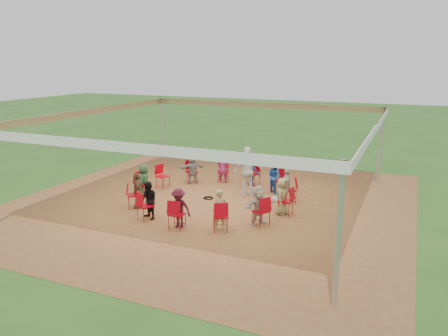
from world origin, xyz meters
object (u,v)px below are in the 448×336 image
at_px(person_seated_8, 149,201).
at_px(person_seated_9, 179,208).
at_px(chair_12, 261,211).
at_px(person_seated_6, 144,181).
at_px(person_seated_11, 259,205).
at_px(chair_1, 290,190).
at_px(person_seated_0, 282,196).
at_px(standing_person, 248,171).
at_px(person_seated_4, 223,168).
at_px(cable_coil, 208,198).
at_px(chair_11, 220,216).
at_px(laptop, 277,196).
at_px(chair_3, 253,174).
at_px(chair_7, 142,184).
at_px(chair_9, 145,206).
at_px(chair_5, 192,172).
at_px(person_seated_2, 275,177).
at_px(chair_2, 277,180).
at_px(person_seated_3, 252,171).
at_px(chair_4, 223,171).
at_px(chair_10, 177,214).
at_px(chair_0, 286,201).
at_px(person_seated_5, 192,169).
at_px(chair_8, 134,195).
at_px(person_seated_1, 287,186).
at_px(person_seated_7, 137,190).
at_px(chair_6, 163,176).
at_px(person_seated_10, 220,210).

height_order(person_seated_8, person_seated_9, same).
xyz_separation_m(chair_12, person_seated_6, (-4.75, 1.03, 0.15)).
bearing_deg(person_seated_11, chair_1, 25.17).
bearing_deg(person_seated_0, standing_person, 54.27).
height_order(person_seated_4, cable_coil, person_seated_4).
height_order(chair_11, laptop, chair_11).
bearing_deg(chair_3, chair_7, 55.38).
bearing_deg(chair_9, chair_5, 124.62).
bearing_deg(chair_1, chair_12, 152.31).
bearing_deg(person_seated_2, chair_9, 97.08).
xyz_separation_m(chair_2, person_seated_0, (0.84, -2.27, 0.15)).
bearing_deg(person_seated_11, chair_2, 40.05).
height_order(chair_1, person_seated_3, person_seated_3).
bearing_deg(chair_3, person_seated_11, 123.70).
xyz_separation_m(chair_12, person_seated_4, (-2.94, 3.87, 0.15)).
distance_m(chair_4, chair_12, 4.97).
xyz_separation_m(chair_5, person_seated_2, (3.45, 0.04, 0.15)).
height_order(chair_10, person_seated_8, person_seated_8).
relative_size(person_seated_3, cable_coil, 2.51).
relative_size(person_seated_8, laptop, 3.45).
bearing_deg(chair_2, cable_coil, 81.18).
distance_m(chair_3, chair_9, 5.28).
relative_size(chair_0, chair_5, 1.00).
bearing_deg(person_seated_3, person_seated_5, 27.69).
bearing_deg(chair_8, chair_10, 27.69).
relative_size(person_seated_3, person_seated_11, 1.00).
height_order(chair_12, person_seated_11, person_seated_11).
xyz_separation_m(chair_9, laptop, (3.52, 2.20, 0.12)).
height_order(chair_5, person_seated_1, person_seated_1).
distance_m(chair_1, chair_10, 4.38).
bearing_deg(person_seated_9, person_seated_4, 96.92).
distance_m(person_seated_3, person_seated_7, 4.75).
height_order(chair_6, person_seated_11, person_seated_11).
xyz_separation_m(person_seated_3, person_seated_4, (-1.21, -0.04, 0.00)).
bearing_deg(chair_12, person_seated_1, 30.21).
height_order(chair_10, standing_person, standing_person).
relative_size(chair_2, person_seated_5, 0.76).
xyz_separation_m(chair_5, person_seated_3, (2.35, 0.56, 0.15)).
bearing_deg(person_seated_7, chair_12, 54.47).
height_order(chair_3, cable_coil, chair_3).
height_order(chair_3, person_seated_5, person_seated_5).
xyz_separation_m(chair_2, person_seated_10, (-0.43, -4.26, 0.15)).
distance_m(chair_10, person_seated_3, 5.16).
distance_m(chair_11, person_seated_0, 2.42).
relative_size(person_seated_6, person_seated_10, 1.00).
bearing_deg(chair_2, person_seated_0, 149.79).
height_order(chair_4, person_seated_10, person_seated_10).
distance_m(chair_12, person_seated_2, 3.45).
bearing_deg(chair_10, chair_3, 83.08).
height_order(chair_5, person_seated_3, person_seated_3).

